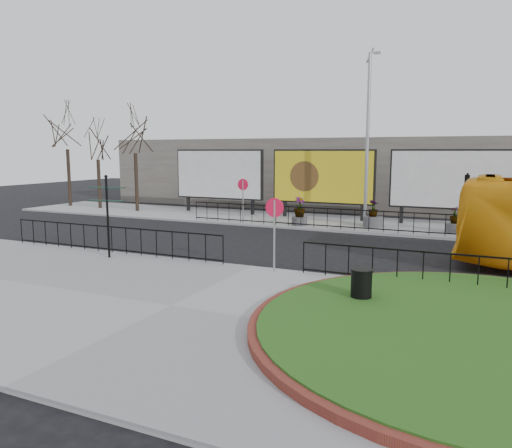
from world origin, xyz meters
The scene contains 24 objects.
ground centered at (0.00, 0.00, 0.00)m, with size 90.00×90.00×0.00m, color black.
pavement_near centered at (0.00, -5.00, 0.06)m, with size 30.00×10.00×0.12m, color gray.
pavement_far centered at (0.00, 12.00, 0.06)m, with size 44.00×6.00×0.12m, color gray.
brick_edge centered at (7.50, -4.00, 0.21)m, with size 10.40×10.40×0.18m, color maroon.
grass_lawn centered at (7.50, -4.00, 0.23)m, with size 10.00×10.00×0.22m, color #214612.
railing_near_left centered at (-6.00, -0.30, 0.67)m, with size 10.00×0.10×1.10m, color black, non-canonical shape.
railing_near_right centered at (6.50, -0.30, 0.67)m, with size 9.00×0.10×1.10m, color black, non-canonical shape.
railing_far centered at (1.00, 9.30, 0.67)m, with size 18.00×0.10×1.10m, color black, non-canonical shape.
speed_sign_far centered at (-5.00, 9.40, 1.92)m, with size 0.64×0.07×2.47m.
speed_sign_near centered at (1.00, -0.40, 1.92)m, with size 0.64×0.07×2.47m.
billboard_left centered at (-8.50, 12.97, 2.60)m, with size 6.20×0.31×4.10m.
billboard_mid centered at (-1.50, 12.97, 2.60)m, with size 6.20×0.31×4.10m.
billboard_right centered at (5.50, 12.97, 2.60)m, with size 6.20×0.31×4.10m.
lamp_post centered at (1.51, 11.00, 4.83)m, with size 0.74×0.18×9.23m.
signal_pole_a centered at (6.50, 9.34, 2.10)m, with size 0.22×0.26×3.00m.
tree_left centered at (-14.00, 11.50, 3.62)m, with size 2.00×2.00×7.00m, color #2D2119, non-canonical shape.
tree_mid centered at (-17.50, 11.80, 3.22)m, with size 2.00×2.00×6.20m, color #2D2119, non-canonical shape.
tree_far centered at (-20.50, 12.00, 3.87)m, with size 2.00×2.00×7.50m, color #2D2119, non-canonical shape.
building_backdrop centered at (0.00, 22.00, 2.50)m, with size 40.00×10.00×5.00m, color slate.
fingerpost_sign centered at (-5.53, -1.00, 2.01)m, with size 1.47×0.48×3.13m.
litter_bin centered at (4.50, -2.88, 0.61)m, with size 0.58×0.58×0.97m.
planter_a centered at (-1.83, 9.92, 0.77)m, with size 0.86×0.86×1.54m.
planter_b centered at (1.93, 11.00, 0.59)m, with size 1.04×1.04×1.44m.
planter_c centered at (6.00, 10.66, 0.59)m, with size 0.89×0.89×1.33m.
Camera 1 is at (7.30, -15.49, 4.12)m, focal length 35.00 mm.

